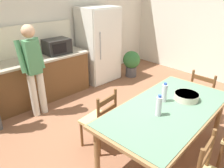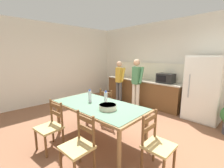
# 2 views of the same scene
# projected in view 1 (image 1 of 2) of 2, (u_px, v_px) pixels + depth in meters

# --- Properties ---
(ground_plane) EXTENTS (8.32, 8.32, 0.00)m
(ground_plane) POSITION_uv_depth(u_px,v_px,m) (133.00, 139.00, 3.40)
(ground_plane) COLOR brown
(wall_back) EXTENTS (6.52, 0.12, 2.90)m
(wall_back) POSITION_uv_depth(u_px,v_px,m) (40.00, 24.00, 4.56)
(wall_back) COLOR silver
(wall_back) RESTS_ON ground
(kitchen_counter) EXTENTS (2.99, 0.66, 0.89)m
(kitchen_counter) POSITION_uv_depth(u_px,v_px,m) (17.00, 85.00, 4.17)
(kitchen_counter) COLOR brown
(kitchen_counter) RESTS_ON ground
(counter_splashback) EXTENTS (2.95, 0.03, 0.60)m
(counter_splashback) POSITION_uv_depth(u_px,v_px,m) (3.00, 44.00, 4.07)
(counter_splashback) COLOR #EFE8CB
(counter_splashback) RESTS_ON kitchen_counter
(refrigerator) EXTENTS (0.86, 0.73, 1.75)m
(refrigerator) POSITION_uv_depth(u_px,v_px,m) (99.00, 45.00, 5.23)
(refrigerator) COLOR silver
(refrigerator) RESTS_ON ground
(microwave) EXTENTS (0.50, 0.39, 0.30)m
(microwave) POSITION_uv_depth(u_px,v_px,m) (57.00, 46.00, 4.48)
(microwave) COLOR black
(microwave) RESTS_ON kitchen_counter
(dining_table) EXTENTS (2.04, 1.15, 0.78)m
(dining_table) POSITION_uv_depth(u_px,v_px,m) (168.00, 112.00, 2.80)
(dining_table) COLOR olive
(dining_table) RESTS_ON ground
(bottle_near_centre) EXTENTS (0.07, 0.07, 0.27)m
(bottle_near_centre) POSITION_uv_depth(u_px,v_px,m) (159.00, 106.00, 2.55)
(bottle_near_centre) COLOR silver
(bottle_near_centre) RESTS_ON dining_table
(bottle_off_centre) EXTENTS (0.07, 0.07, 0.27)m
(bottle_off_centre) POSITION_uv_depth(u_px,v_px,m) (164.00, 93.00, 2.86)
(bottle_off_centre) COLOR silver
(bottle_off_centre) RESTS_ON dining_table
(serving_bowl) EXTENTS (0.32, 0.32, 0.09)m
(serving_bowl) POSITION_uv_depth(u_px,v_px,m) (186.00, 96.00, 2.93)
(serving_bowl) COLOR beige
(serving_bowl) RESTS_ON dining_table
(chair_side_far_left) EXTENTS (0.48, 0.46, 0.91)m
(chair_side_far_left) POSITION_uv_depth(u_px,v_px,m) (100.00, 120.00, 3.10)
(chair_side_far_left) COLOR brown
(chair_side_far_left) RESTS_ON ground
(chair_head_end) EXTENTS (0.42, 0.44, 0.91)m
(chair_head_end) POSITION_uv_depth(u_px,v_px,m) (203.00, 96.00, 3.77)
(chair_head_end) COLOR brown
(chair_head_end) RESTS_ON ground
(person_at_counter) EXTENTS (0.41, 0.28, 1.63)m
(person_at_counter) POSITION_uv_depth(u_px,v_px,m) (33.00, 67.00, 3.71)
(person_at_counter) COLOR silver
(person_at_counter) RESTS_ON ground
(potted_plant) EXTENTS (0.44, 0.44, 0.67)m
(potted_plant) POSITION_uv_depth(u_px,v_px,m) (131.00, 62.00, 5.59)
(potted_plant) COLOR #4C4C51
(potted_plant) RESTS_ON ground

